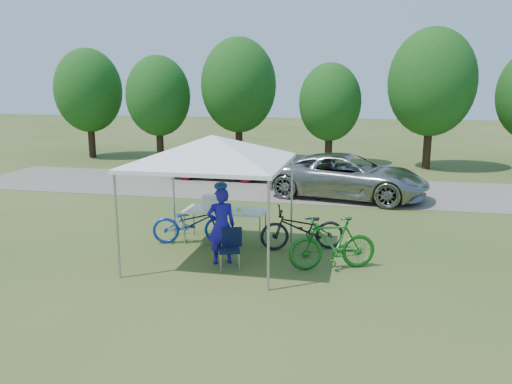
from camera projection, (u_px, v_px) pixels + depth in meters
ground at (214, 258)px, 11.04m from camera, size 100.00×100.00×0.00m
gravel_strip at (276, 187)px, 18.69m from camera, size 24.00×5.00×0.02m
canopy at (212, 139)px, 10.49m from camera, size 4.53×4.53×3.00m
treeline at (292, 90)px, 23.80m from camera, size 24.89×4.28×6.30m
folding_table at (225, 211)px, 12.05m from camera, size 1.96×0.82×0.81m
folding_chair at (231, 245)px, 10.42m from camera, size 0.54×0.56×0.84m
cooler at (213, 202)px, 12.07m from camera, size 0.46×0.32×0.34m
ice_cream_cup at (239, 210)px, 11.92m from camera, size 0.09×0.09×0.07m
cyclist at (221, 226)px, 10.58m from camera, size 0.71×0.61×1.66m
bike_blue at (192, 223)px, 12.04m from camera, size 1.99×1.15×0.99m
bike_green at (332, 243)px, 10.29m from camera, size 1.90×1.13×1.11m
bike_dark at (302, 228)px, 11.52m from camera, size 2.07×1.24×1.03m
minivan at (348, 176)px, 16.86m from camera, size 5.68×3.44×1.47m
sedan at (221, 162)px, 20.28m from camera, size 4.28×1.56×1.40m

